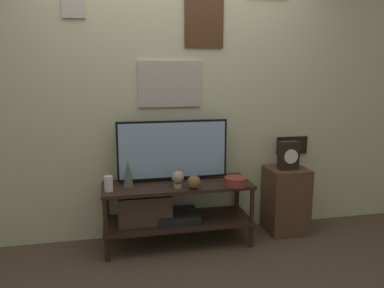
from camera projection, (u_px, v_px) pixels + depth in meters
ground_plane at (183, 257)px, 3.17m from camera, size 12.00×12.00×0.00m
wall_back at (172, 92)px, 3.44m from camera, size 6.40×0.08×2.70m
media_console at (165, 207)px, 3.33m from camera, size 1.32×0.46×0.57m
television at (173, 150)px, 3.35m from camera, size 0.99×0.05×0.55m
vase_wide_bowl at (236, 182)px, 3.25m from camera, size 0.19×0.19×0.08m
vase_slim_bronze at (128, 173)px, 3.22m from camera, size 0.09×0.09×0.23m
vase_round_glass at (194, 182)px, 3.16m from camera, size 0.12×0.12×0.12m
candle_jar at (109, 184)px, 3.10m from camera, size 0.07×0.07×0.13m
decorative_bust at (178, 178)px, 3.18m from camera, size 0.11×0.11×0.15m
side_table at (286, 200)px, 3.64m from camera, size 0.37×0.36×0.64m
mantel_clock at (288, 155)px, 3.52m from camera, size 0.18×0.11×0.27m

